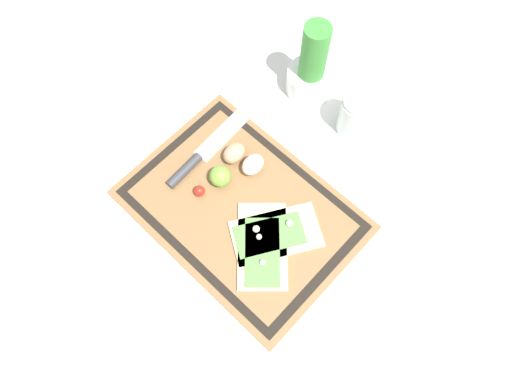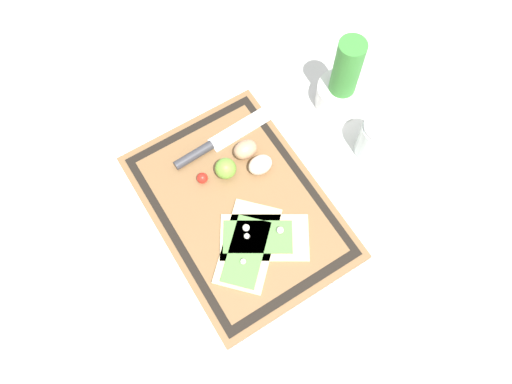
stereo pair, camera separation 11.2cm
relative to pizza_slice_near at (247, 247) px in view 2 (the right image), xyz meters
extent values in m
plane|color=silver|center=(-0.10, 0.04, -0.02)|extent=(6.00, 6.00, 0.00)
cube|color=brown|center=(-0.10, 0.04, -0.02)|extent=(0.51, 0.37, 0.02)
cube|color=black|center=(-0.10, 0.04, -0.01)|extent=(0.48, 0.34, 0.00)
cube|color=brown|center=(-0.10, 0.04, -0.01)|extent=(0.44, 0.30, 0.00)
cube|color=beige|center=(0.00, 0.00, 0.00)|extent=(0.21, 0.22, 0.01)
cube|color=#568942|center=(0.01, -0.01, 0.00)|extent=(0.16, 0.16, 0.00)
sphere|color=silver|center=(-0.04, 0.02, 0.01)|extent=(0.02, 0.02, 0.02)
sphere|color=silver|center=(0.03, -0.03, 0.01)|extent=(0.01, 0.01, 0.01)
cube|color=beige|center=(0.00, 0.04, 0.00)|extent=(0.19, 0.22, 0.01)
cube|color=#568942|center=(-0.01, 0.03, 0.00)|extent=(0.14, 0.17, 0.00)
sphere|color=silver|center=(0.01, 0.08, 0.01)|extent=(0.02, 0.02, 0.02)
sphere|color=silver|center=(-0.02, 0.01, 0.01)|extent=(0.01, 0.01, 0.01)
cube|color=silver|center=(-0.26, 0.16, 0.00)|extent=(0.05, 0.20, 0.00)
cylinder|color=#38383D|center=(-0.25, 0.01, 0.01)|extent=(0.03, 0.10, 0.02)
ellipsoid|color=tan|center=(-0.20, 0.12, 0.02)|extent=(0.04, 0.06, 0.04)
ellipsoid|color=beige|center=(-0.15, 0.12, 0.02)|extent=(0.04, 0.06, 0.04)
sphere|color=#70A838|center=(-0.18, 0.05, 0.02)|extent=(0.05, 0.05, 0.05)
sphere|color=red|center=(-0.19, 0.00, 0.01)|extent=(0.03, 0.03, 0.03)
cylinder|color=white|center=(-0.21, 0.39, 0.01)|extent=(0.12, 0.12, 0.07)
cylinder|color=#388433|center=(-0.21, 0.39, 0.10)|extent=(0.06, 0.06, 0.19)
cylinder|color=silver|center=(-0.05, 0.38, 0.03)|extent=(0.08, 0.08, 0.10)
cylinder|color=#B73323|center=(-0.05, 0.38, 0.00)|extent=(0.07, 0.07, 0.04)
cylinder|color=silver|center=(-0.05, 0.38, 0.09)|extent=(0.08, 0.08, 0.01)
camera|label=1|loc=(0.21, -0.24, 1.04)|focal=35.00mm
camera|label=2|loc=(0.28, -0.15, 1.04)|focal=35.00mm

